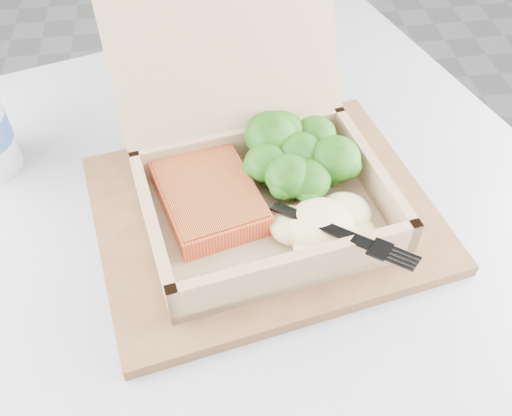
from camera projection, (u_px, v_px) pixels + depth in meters
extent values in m
plane|color=#96969B|center=(434.00, 323.00, 1.28)|extent=(4.00, 4.00, 0.00)
cylinder|color=black|center=(238.00, 389.00, 0.83)|extent=(0.07, 0.07, 0.67)
cube|color=#999BA2|center=(230.00, 240.00, 0.57)|extent=(0.89, 0.89, 0.03)
cube|color=brown|center=(264.00, 213.00, 0.57)|extent=(0.36, 0.31, 0.01)
cube|color=#9D835E|center=(266.00, 215.00, 0.55)|extent=(0.25, 0.21, 0.01)
cube|color=#9A7754|center=(154.00, 230.00, 0.51)|extent=(0.04, 0.17, 0.05)
cube|color=#9A7754|center=(371.00, 177.00, 0.56)|extent=(0.04, 0.17, 0.05)
cube|color=#9A7754|center=(298.00, 271.00, 0.48)|extent=(0.22, 0.05, 0.05)
cube|color=#9A7754|center=(241.00, 147.00, 0.59)|extent=(0.22, 0.05, 0.05)
cube|color=#9D835E|center=(225.00, 43.00, 0.54)|extent=(0.24, 0.13, 0.16)
cube|color=#F1502F|center=(209.00, 197.00, 0.54)|extent=(0.11, 0.13, 0.02)
ellipsoid|color=beige|center=(321.00, 225.00, 0.51)|extent=(0.10, 0.09, 0.03)
cube|color=black|center=(273.00, 200.00, 0.51)|extent=(0.08, 0.08, 0.02)
cube|color=black|center=(343.00, 237.00, 0.49)|extent=(0.04, 0.04, 0.01)
cube|color=silver|center=(213.00, 110.00, 0.68)|extent=(0.11, 0.17, 0.00)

